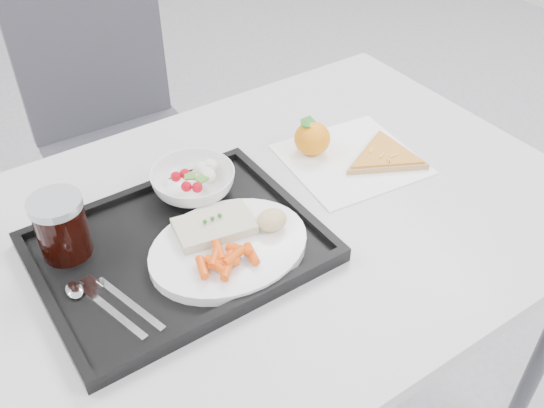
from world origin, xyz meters
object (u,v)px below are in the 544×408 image
object	(u,v)px
table	(256,248)
salad_bowl	(193,182)
tray	(179,249)
tangerine	(312,138)
pizza_slice	(385,156)
dinner_plate	(229,248)
cola_glass	(61,226)
chair	(117,122)

from	to	relation	value
table	salad_bowl	world-z (taller)	salad_bowl
table	tray	world-z (taller)	tray
tangerine	pizza_slice	world-z (taller)	tangerine
dinner_plate	tangerine	xyz separation A→B (m)	(0.30, 0.17, 0.01)
table	tangerine	distance (m)	0.26
table	tangerine	bearing A→B (deg)	28.15
salad_bowl	cola_glass	size ratio (longest dim) A/B	1.41
dinner_plate	pizza_slice	size ratio (longest dim) A/B	1.35
tray	pizza_slice	xyz separation A→B (m)	(0.46, 0.00, 0.00)
dinner_plate	pizza_slice	distance (m)	0.41
tangerine	pizza_slice	bearing A→B (deg)	-44.44
chair	dinner_plate	size ratio (longest dim) A/B	3.44
tangerine	salad_bowl	bearing A→B (deg)	179.35
dinner_plate	salad_bowl	size ratio (longest dim) A/B	1.78
dinner_plate	tangerine	size ratio (longest dim) A/B	2.82
table	chair	world-z (taller)	chair
table	pizza_slice	distance (m)	0.32
chair	salad_bowl	world-z (taller)	chair
salad_bowl	pizza_slice	world-z (taller)	salad_bowl
tangerine	pizza_slice	size ratio (longest dim) A/B	0.48
tray	salad_bowl	xyz separation A→B (m)	(0.09, 0.11, 0.03)
dinner_plate	cola_glass	size ratio (longest dim) A/B	2.50
dinner_plate	tangerine	distance (m)	0.34
salad_bowl	cola_glass	distance (m)	0.25
dinner_plate	tangerine	bearing A→B (deg)	29.51
cola_glass	pizza_slice	xyz separation A→B (m)	(0.62, -0.09, -0.06)
pizza_slice	chair	bearing A→B (deg)	110.03
table	tray	distance (m)	0.17
table	salad_bowl	distance (m)	0.17
chair	dinner_plate	distance (m)	0.88
tray	chair	bearing A→B (deg)	76.88
pizza_slice	dinner_plate	bearing A→B (deg)	-170.97
tangerine	tray	bearing A→B (deg)	-163.26
chair	cola_glass	size ratio (longest dim) A/B	8.61
salad_bowl	tray	bearing A→B (deg)	-129.27
table	dinner_plate	bearing A→B (deg)	-147.34
tray	tangerine	distance (m)	0.38
cola_glass	pizza_slice	size ratio (longest dim) A/B	0.54
salad_bowl	chair	bearing A→B (deg)	82.26
tray	table	bearing A→B (deg)	-1.64
chair	salad_bowl	distance (m)	0.72
chair	pizza_slice	size ratio (longest dim) A/B	4.64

